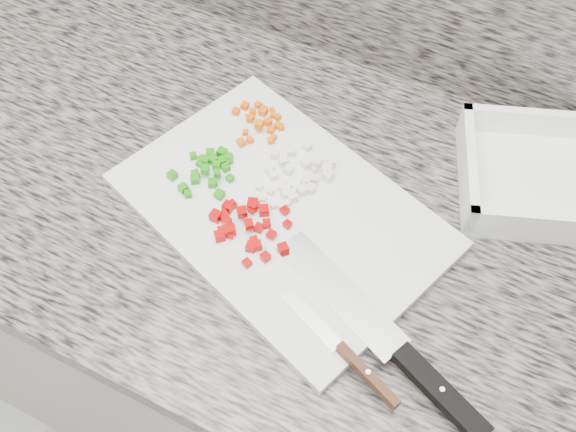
% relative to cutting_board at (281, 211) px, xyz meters
% --- Properties ---
extents(cabinet, '(3.92, 0.62, 0.86)m').
position_rel_cutting_board_xyz_m(cabinet, '(-0.07, 0.03, -0.48)').
color(cabinet, beige).
rests_on(cabinet, ground).
extents(countertop, '(3.96, 0.64, 0.04)m').
position_rel_cutting_board_xyz_m(countertop, '(-0.07, 0.03, -0.03)').
color(countertop, slate).
rests_on(countertop, cabinet).
extents(cutting_board, '(0.49, 0.41, 0.01)m').
position_rel_cutting_board_xyz_m(cutting_board, '(0.00, 0.00, 0.00)').
color(cutting_board, silver).
rests_on(cutting_board, countertop).
extents(carrot_pile, '(0.08, 0.09, 0.02)m').
position_rel_cutting_board_xyz_m(carrot_pile, '(-0.10, 0.12, 0.01)').
color(carrot_pile, '#E55E04').
rests_on(carrot_pile, cutting_board).
extents(onion_pile, '(0.10, 0.10, 0.02)m').
position_rel_cutting_board_xyz_m(onion_pile, '(0.00, 0.06, 0.01)').
color(onion_pile, silver).
rests_on(onion_pile, cutting_board).
extents(green_pepper_pile, '(0.09, 0.09, 0.02)m').
position_rel_cutting_board_xyz_m(green_pepper_pile, '(-0.12, 0.01, 0.01)').
color(green_pepper_pile, '#20830B').
rests_on(green_pepper_pile, cutting_board).
extents(red_pepper_pile, '(0.12, 0.11, 0.02)m').
position_rel_cutting_board_xyz_m(red_pepper_pile, '(-0.03, -0.05, 0.01)').
color(red_pepper_pile, '#A90302').
rests_on(red_pepper_pile, cutting_board).
extents(garlic_pile, '(0.06, 0.05, 0.01)m').
position_rel_cutting_board_xyz_m(garlic_pile, '(-0.01, 0.01, 0.01)').
color(garlic_pile, '#F6EEBE').
rests_on(garlic_pile, cutting_board).
extents(chef_knife, '(0.31, 0.16, 0.02)m').
position_rel_cutting_board_xyz_m(chef_knife, '(0.22, -0.13, 0.01)').
color(chef_knife, silver).
rests_on(chef_knife, cutting_board).
extents(paring_knife, '(0.18, 0.09, 0.02)m').
position_rel_cutting_board_xyz_m(paring_knife, '(0.17, -0.16, 0.01)').
color(paring_knife, silver).
rests_on(paring_knife, cutting_board).
extents(tray, '(0.31, 0.27, 0.05)m').
position_rel_cutting_board_xyz_m(tray, '(0.32, 0.21, 0.01)').
color(tray, white).
rests_on(tray, countertop).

